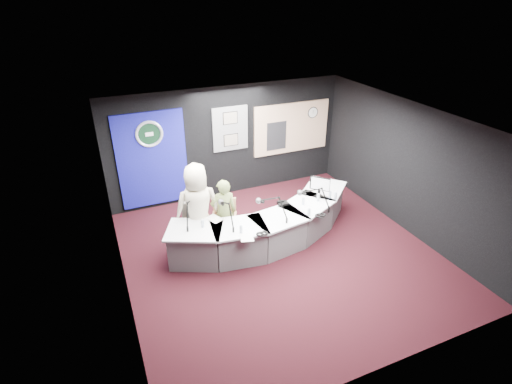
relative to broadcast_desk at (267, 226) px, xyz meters
name	(u,v)px	position (x,y,z in m)	size (l,w,h in m)	color
ground	(281,255)	(0.05, -0.55, -0.38)	(6.00, 6.00, 0.00)	black
ceiling	(285,122)	(0.05, -0.55, 2.42)	(6.00, 6.00, 0.02)	silver
wall_back	(228,142)	(0.05, 2.45, 1.02)	(6.00, 0.02, 2.80)	black
wall_front	(389,296)	(0.05, -3.55, 1.02)	(6.00, 0.02, 2.80)	black
wall_left	(116,229)	(-2.95, -0.55, 1.02)	(0.02, 6.00, 2.80)	black
wall_right	(408,168)	(3.05, -0.55, 1.02)	(0.02, 6.00, 2.80)	black
broadcast_desk	(267,226)	(0.00, 0.00, 0.00)	(4.50, 1.90, 0.75)	silver
backdrop_panel	(152,160)	(-1.85, 2.42, 0.88)	(1.60, 0.05, 2.30)	navy
agency_seal	(149,134)	(-1.85, 2.38, 1.52)	(0.63, 0.63, 0.07)	silver
seal_center	(149,134)	(-1.85, 2.38, 1.52)	(0.48, 0.48, 0.01)	black
pinboard	(230,129)	(0.10, 2.42, 1.38)	(0.90, 0.04, 1.10)	slate
framed_photo_upper	(230,118)	(0.10, 2.39, 1.65)	(0.34, 0.02, 0.27)	#7B6C5A
framed_photo_lower	(231,140)	(0.10, 2.39, 1.09)	(0.34, 0.02, 0.27)	#7B6C5A
booth_window_frame	(292,128)	(1.80, 2.42, 1.18)	(2.12, 0.06, 1.32)	tan
booth_glow	(292,128)	(1.80, 2.41, 1.18)	(2.00, 0.02, 1.20)	#F5E09A
equipment_rack	(276,136)	(1.35, 2.39, 1.03)	(0.55, 0.02, 0.75)	black
wall_clock	(313,112)	(2.40, 2.39, 1.52)	(0.28, 0.28, 0.01)	white
armchair_left	(199,226)	(-1.36, 0.38, 0.13)	(0.57, 0.57, 1.02)	#AF7950
armchair_right	(224,222)	(-0.84, 0.31, 0.13)	(0.56, 0.56, 1.00)	#AF7950
draped_jacket	(195,216)	(-1.38, 0.63, 0.24)	(0.50, 0.10, 0.70)	#6E685D
person_man	(198,208)	(-1.36, 0.38, 0.56)	(0.91, 0.59, 1.87)	beige
person_woman	(224,212)	(-0.84, 0.31, 0.36)	(0.54, 0.35, 1.48)	olive
computer_monitor	(320,184)	(1.29, 0.12, 0.70)	(0.39, 0.02, 0.27)	black
desk_phone	(283,203)	(0.41, 0.11, 0.40)	(0.21, 0.17, 0.05)	black
headphones_near	(320,215)	(0.89, -0.60, 0.39)	(0.21, 0.21, 0.03)	black
headphones_far	(262,234)	(-0.46, -0.75, 0.39)	(0.19, 0.19, 0.03)	black
paper_stack	(214,219)	(-1.10, 0.14, 0.38)	(0.22, 0.32, 0.00)	white
notepad	(247,237)	(-0.75, -0.71, 0.38)	(0.23, 0.33, 0.00)	white
boom_mic_a	(190,209)	(-1.57, 0.18, 0.68)	(0.38, 0.68, 0.60)	black
boom_mic_b	(227,211)	(-0.93, -0.15, 0.68)	(0.16, 0.74, 0.60)	black
boom_mic_c	(273,206)	(-0.05, -0.33, 0.68)	(0.51, 0.60, 0.60)	black
boom_mic_d	(315,197)	(0.90, -0.33, 0.68)	(0.57, 0.54, 0.60)	black
water_bottles	(277,213)	(0.08, -0.28, 0.46)	(3.03, 0.59, 0.18)	silver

